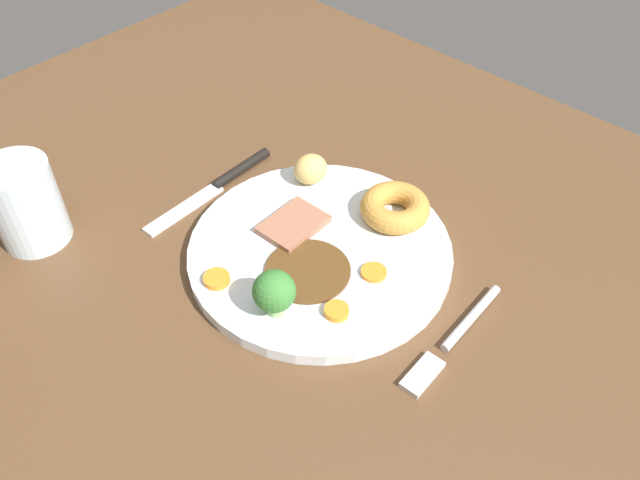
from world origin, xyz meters
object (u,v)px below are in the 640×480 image
object	(u,v)px
carrot_coin_back	(337,311)
knife	(221,183)
carrot_coin_side	(374,272)
yorkshire_pudding	(392,206)
dinner_plate	(320,252)
broccoli_floret	(276,293)
meat_slice_main	(293,224)
roast_potato_left	(310,169)
water_glass	(25,204)
carrot_coin_front	(217,279)
fork	(452,340)

from	to	relation	value
carrot_coin_back	knife	world-z (taller)	carrot_coin_back
carrot_coin_back	carrot_coin_side	world-z (taller)	carrot_coin_back
yorkshire_pudding	knife	bearing A→B (deg)	24.42
carrot_coin_side	knife	bearing A→B (deg)	0.97
dinner_plate	broccoli_floret	distance (cm)	10.10
yorkshire_pudding	broccoli_floret	bearing A→B (deg)	92.10
carrot_coin_back	broccoli_floret	bearing A→B (deg)	41.27
meat_slice_main	broccoli_floret	size ratio (longest dim) A/B	1.39
roast_potato_left	water_glass	size ratio (longest dim) A/B	0.41
roast_potato_left	carrot_coin_front	bearing A→B (deg)	102.58
fork	knife	xyz separation A→B (cm)	(32.79, -0.32, 0.06)
meat_slice_main	carrot_coin_back	distance (cm)	12.52
carrot_coin_side	fork	bearing A→B (deg)	175.98
meat_slice_main	broccoli_floret	world-z (taller)	broccoli_floret
roast_potato_left	fork	world-z (taller)	roast_potato_left
roast_potato_left	broccoli_floret	world-z (taller)	broccoli_floret
yorkshire_pudding	carrot_coin_back	xyz separation A→B (cm)	(-4.87, 14.28, -0.92)
meat_slice_main	roast_potato_left	world-z (taller)	roast_potato_left
carrot_coin_back	water_glass	size ratio (longest dim) A/B	0.25
dinner_plate	carrot_coin_side	size ratio (longest dim) A/B	10.54
meat_slice_main	yorkshire_pudding	xyz separation A→B (cm)	(-6.34, -8.69, 0.87)
dinner_plate	fork	bearing A→B (deg)	-179.37
yorkshire_pudding	knife	world-z (taller)	yorkshire_pudding
yorkshire_pudding	carrot_coin_front	xyz separation A→B (cm)	(6.43, 19.29, -0.94)
carrot_coin_front	yorkshire_pudding	bearing A→B (deg)	-108.45
dinner_plate	meat_slice_main	bearing A→B (deg)	-3.04
carrot_coin_back	roast_potato_left	bearing A→B (deg)	-39.34
yorkshire_pudding	broccoli_floret	xyz separation A→B (cm)	(-0.66, 17.97, 1.44)
meat_slice_main	knife	size ratio (longest dim) A/B	0.37
meat_slice_main	fork	bearing A→B (deg)	179.90
dinner_plate	knife	world-z (taller)	dinner_plate
dinner_plate	roast_potato_left	bearing A→B (deg)	-41.28
water_glass	dinner_plate	bearing A→B (deg)	-142.66
knife	roast_potato_left	bearing A→B (deg)	127.02
yorkshire_pudding	carrot_coin_front	bearing A→B (deg)	71.55
roast_potato_left	carrot_coin_side	bearing A→B (deg)	156.90
roast_potato_left	carrot_coin_back	distance (cm)	19.70
dinner_plate	carrot_coin_back	size ratio (longest dim) A/B	11.60
yorkshire_pudding	carrot_coin_side	size ratio (longest dim) A/B	2.88
knife	water_glass	world-z (taller)	water_glass
knife	fork	bearing A→B (deg)	87.62
carrot_coin_side	broccoli_floret	xyz separation A→B (cm)	(3.56, 9.94, 2.49)
yorkshire_pudding	fork	size ratio (longest dim) A/B	0.49
roast_potato_left	knife	xyz separation A→B (cm)	(8.19, 6.59, -2.65)
fork	water_glass	xyz separation A→B (cm)	(40.81, 18.71, 4.34)
yorkshire_pudding	fork	distance (cm)	16.88
roast_potato_left	fork	xyz separation A→B (cm)	(-24.60, 6.91, -2.71)
roast_potato_left	knife	size ratio (longest dim) A/B	0.21
carrot_coin_front	water_glass	size ratio (longest dim) A/B	0.28
knife	meat_slice_main	bearing A→B (deg)	86.83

